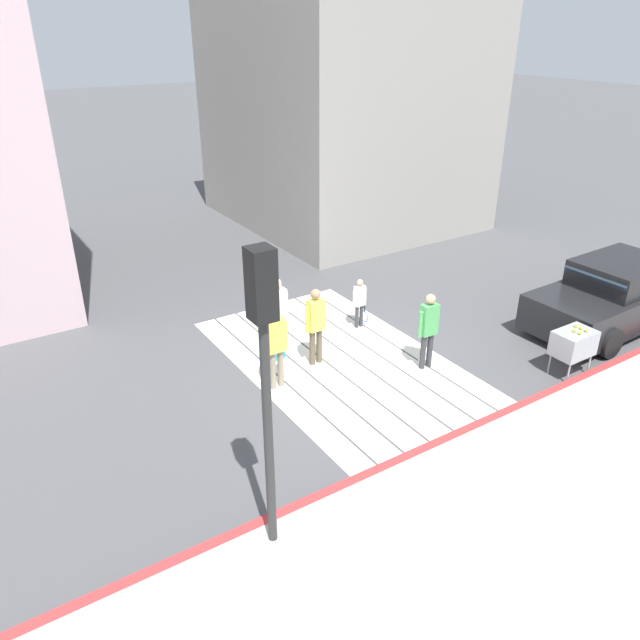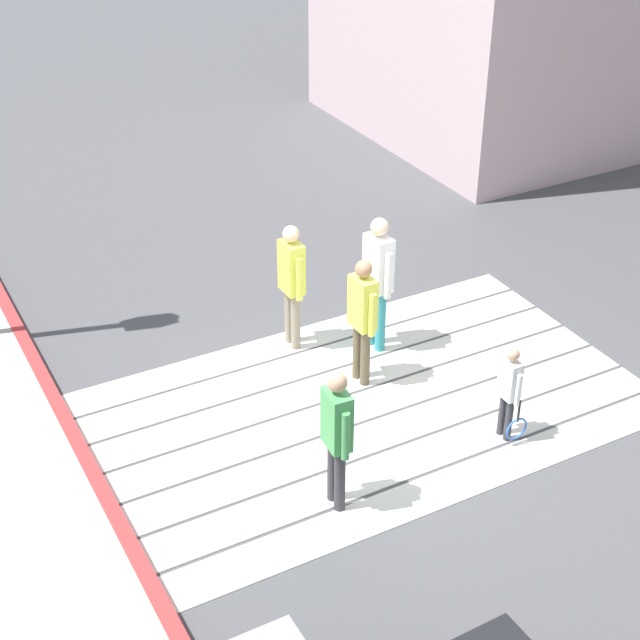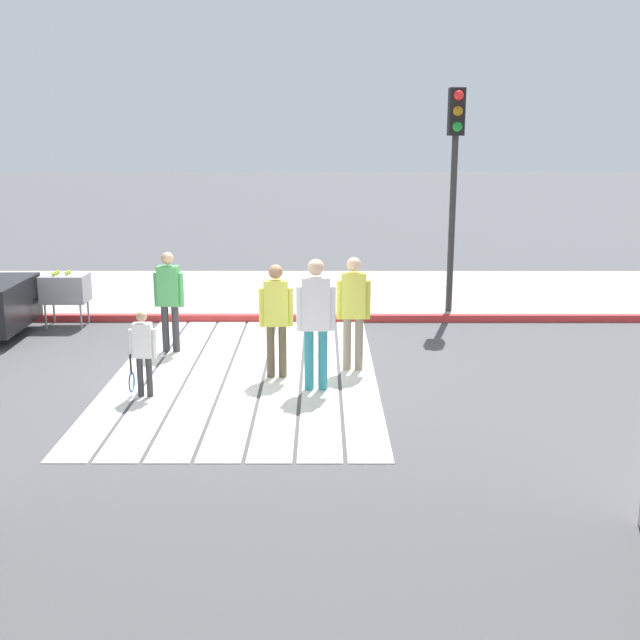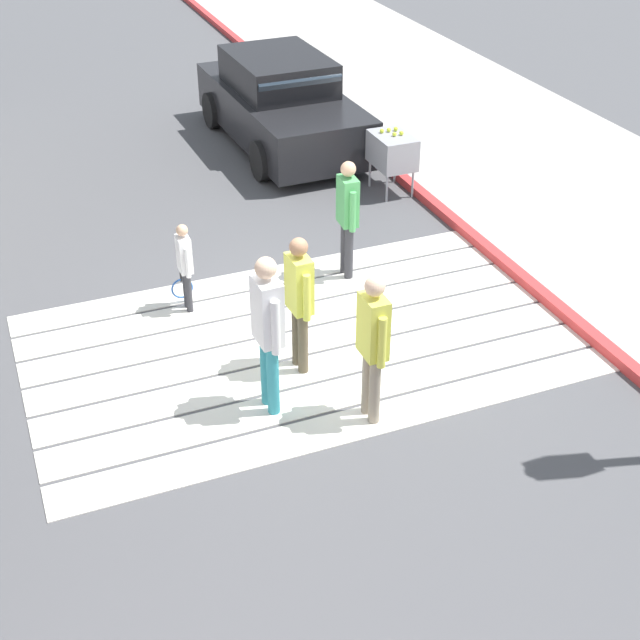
{
  "view_description": "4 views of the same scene",
  "coord_description": "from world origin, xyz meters",
  "px_view_note": "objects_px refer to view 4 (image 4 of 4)",
  "views": [
    {
      "loc": [
        -9.05,
        6.32,
        6.39
      ],
      "look_at": [
        0.64,
        0.08,
        0.7
      ],
      "focal_mm": 34.39,
      "sensor_mm": 36.0,
      "label": 1
    },
    {
      "loc": [
        -4.89,
        -7.85,
        6.83
      ],
      "look_at": [
        -0.34,
        0.55,
        0.98
      ],
      "focal_mm": 54.4,
      "sensor_mm": 36.0,
      "label": 2
    },
    {
      "loc": [
        10.88,
        1.11,
        3.46
      ],
      "look_at": [
        -0.4,
        1.09,
        0.72
      ],
      "focal_mm": 43.45,
      "sensor_mm": 36.0,
      "label": 3
    },
    {
      "loc": [
        3.08,
        8.26,
        5.92
      ],
      "look_at": [
        0.08,
        0.82,
        0.83
      ],
      "focal_mm": 49.95,
      "sensor_mm": 36.0,
      "label": 4
    }
  ],
  "objects_px": {
    "pedestrian_teen_behind": "(299,295)",
    "pedestrian_child_with_racket": "(185,263)",
    "tennis_ball_cart": "(392,151)",
    "pedestrian_adult_trailing": "(373,339)",
    "pedestrian_adult_lead": "(348,211)",
    "car_parked_near_curb": "(281,104)",
    "pedestrian_adult_side": "(268,324)"
  },
  "relations": [
    {
      "from": "car_parked_near_curb",
      "to": "pedestrian_child_with_racket",
      "type": "relative_size",
      "value": 3.66
    },
    {
      "from": "tennis_ball_cart",
      "to": "car_parked_near_curb",
      "type": "bearing_deg",
      "value": -70.99
    },
    {
      "from": "tennis_ball_cart",
      "to": "pedestrian_adult_lead",
      "type": "bearing_deg",
      "value": 52.11
    },
    {
      "from": "tennis_ball_cart",
      "to": "pedestrian_teen_behind",
      "type": "xyz_separation_m",
      "value": [
        3.08,
        4.02,
        0.27
      ]
    },
    {
      "from": "car_parked_near_curb",
      "to": "pedestrian_adult_side",
      "type": "relative_size",
      "value": 2.38
    },
    {
      "from": "pedestrian_child_with_racket",
      "to": "pedestrian_teen_behind",
      "type": "bearing_deg",
      "value": 116.35
    },
    {
      "from": "pedestrian_adult_trailing",
      "to": "pedestrian_teen_behind",
      "type": "bearing_deg",
      "value": -71.91
    },
    {
      "from": "car_parked_near_curb",
      "to": "pedestrian_adult_trailing",
      "type": "bearing_deg",
      "value": 76.79
    },
    {
      "from": "pedestrian_adult_lead",
      "to": "pedestrian_child_with_racket",
      "type": "distance_m",
      "value": 2.22
    },
    {
      "from": "pedestrian_adult_lead",
      "to": "pedestrian_teen_behind",
      "type": "relative_size",
      "value": 0.98
    },
    {
      "from": "tennis_ball_cart",
      "to": "pedestrian_teen_behind",
      "type": "height_order",
      "value": "pedestrian_teen_behind"
    },
    {
      "from": "pedestrian_adult_lead",
      "to": "pedestrian_child_with_racket",
      "type": "bearing_deg",
      "value": 1.48
    },
    {
      "from": "pedestrian_adult_side",
      "to": "pedestrian_teen_behind",
      "type": "bearing_deg",
      "value": -134.34
    },
    {
      "from": "pedestrian_teen_behind",
      "to": "pedestrian_child_with_racket",
      "type": "xyz_separation_m",
      "value": [
        0.86,
        -1.73,
        -0.31
      ]
    },
    {
      "from": "pedestrian_adult_lead",
      "to": "pedestrian_child_with_racket",
      "type": "xyz_separation_m",
      "value": [
        2.2,
        0.06,
        -0.29
      ]
    },
    {
      "from": "car_parked_near_curb",
      "to": "pedestrian_adult_side",
      "type": "distance_m",
      "value": 7.71
    },
    {
      "from": "pedestrian_adult_trailing",
      "to": "car_parked_near_curb",
      "type": "bearing_deg",
      "value": -103.21
    },
    {
      "from": "pedestrian_teen_behind",
      "to": "pedestrian_child_with_racket",
      "type": "distance_m",
      "value": 1.95
    },
    {
      "from": "pedestrian_adult_trailing",
      "to": "pedestrian_teen_behind",
      "type": "distance_m",
      "value": 1.17
    },
    {
      "from": "pedestrian_adult_lead",
      "to": "pedestrian_teen_behind",
      "type": "xyz_separation_m",
      "value": [
        1.35,
        1.78,
        0.02
      ]
    },
    {
      "from": "pedestrian_adult_side",
      "to": "pedestrian_child_with_racket",
      "type": "height_order",
      "value": "pedestrian_adult_side"
    },
    {
      "from": "pedestrian_adult_side",
      "to": "pedestrian_adult_lead",
      "type": "bearing_deg",
      "value": -128.96
    },
    {
      "from": "tennis_ball_cart",
      "to": "pedestrian_adult_side",
      "type": "bearing_deg",
      "value": 51.56
    },
    {
      "from": "pedestrian_adult_trailing",
      "to": "pedestrian_child_with_racket",
      "type": "bearing_deg",
      "value": -66.77
    },
    {
      "from": "pedestrian_adult_trailing",
      "to": "pedestrian_child_with_racket",
      "type": "relative_size",
      "value": 1.44
    },
    {
      "from": "pedestrian_child_with_racket",
      "to": "pedestrian_adult_trailing",
      "type": "bearing_deg",
      "value": 113.23
    },
    {
      "from": "pedestrian_adult_lead",
      "to": "tennis_ball_cart",
      "type": "bearing_deg",
      "value": -127.89
    },
    {
      "from": "car_parked_near_curb",
      "to": "pedestrian_child_with_racket",
      "type": "bearing_deg",
      "value": 58.23
    },
    {
      "from": "tennis_ball_cart",
      "to": "pedestrian_child_with_racket",
      "type": "distance_m",
      "value": 4.55
    },
    {
      "from": "tennis_ball_cart",
      "to": "pedestrian_adult_trailing",
      "type": "xyz_separation_m",
      "value": [
        2.72,
        5.13,
        0.3
      ]
    },
    {
      "from": "car_parked_near_curb",
      "to": "pedestrian_child_with_racket",
      "type": "xyz_separation_m",
      "value": [
        3.04,
        4.9,
        -0.07
      ]
    },
    {
      "from": "car_parked_near_curb",
      "to": "tennis_ball_cart",
      "type": "height_order",
      "value": "car_parked_near_curb"
    }
  ]
}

